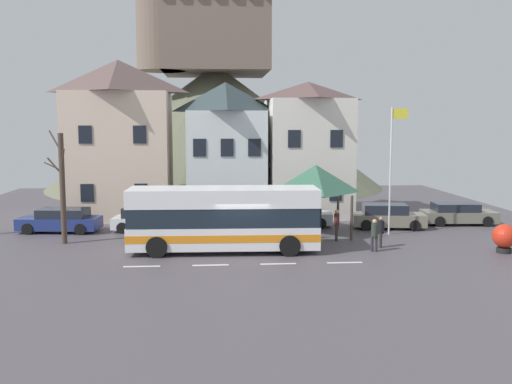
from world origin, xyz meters
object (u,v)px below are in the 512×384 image
townhouse_00 (120,140)px  townhouse_01 (226,149)px  flagpole (392,162)px  transit_bus (224,219)px  parked_car_02 (61,220)px  pedestrian_01 (381,230)px  hilltop_castle (215,120)px  public_bench (304,222)px  pedestrian_00 (374,233)px  parked_car_00 (387,217)px  parked_car_04 (297,215)px  bus_shelter (316,179)px  harbour_buoy (504,237)px  townhouse_02 (308,149)px  parked_car_03 (148,219)px  pedestrian_02 (300,224)px  bare_tree_01 (62,187)px  parked_car_01 (458,214)px  pedestrian_03 (337,223)px

townhouse_00 → townhouse_01: townhouse_00 is taller
flagpole → transit_bus: bearing=-159.0°
parked_car_02 → pedestrian_01: 18.03m
townhouse_01 → hilltop_castle: (-0.58, 18.99, 2.11)m
pedestrian_01 → public_bench: 6.06m
townhouse_00 → pedestrian_00: townhouse_00 is taller
parked_car_00 → parked_car_02: parked_car_00 is taller
public_bench → pedestrian_01: bearing=-59.8°
parked_car_04 → hilltop_castle: bearing=108.3°
bus_shelter → harbour_buoy: bearing=-32.3°
townhouse_02 → hilltop_castle: (-6.14, 19.16, 2.09)m
public_bench → parked_car_03: bearing=178.5°
parked_car_00 → pedestrian_01: pedestrian_01 is taller
townhouse_00 → pedestrian_02: (10.74, -8.51, -4.31)m
townhouse_01 → flagpole: 11.91m
hilltop_castle → flagpole: size_ratio=4.66×
townhouse_00 → pedestrian_02: bearing=-38.4°
parked_car_00 → bare_tree_01: bare_tree_01 is taller
townhouse_00 → parked_car_01: bearing=-11.7°
parked_car_00 → bus_shelter: bearing=-152.3°
pedestrian_03 → parked_car_03: bearing=161.0°
hilltop_castle → pedestrian_03: size_ratio=19.83×
parked_car_02 → pedestrian_00: (16.56, -6.46, 0.24)m
public_bench → flagpole: bearing=-21.8°
pedestrian_02 → flagpole: 6.33m
townhouse_01 → parked_car_03: townhouse_01 is taller
parked_car_02 → pedestrian_00: bearing=165.0°
townhouse_00 → townhouse_01: size_ratio=1.15×
parked_car_04 → pedestrian_01: 7.22m
parked_car_00 → pedestrian_00: (-2.55, -6.13, 0.20)m
parked_car_01 → parked_car_04: 10.06m
transit_bus → flagpole: flagpole is taller
townhouse_00 → harbour_buoy: bearing=-31.6°
public_bench → harbour_buoy: size_ratio=1.14×
public_bench → pedestrian_03: bearing=-69.9°
townhouse_00 → pedestrian_00: 18.58m
transit_bus → parked_car_04: transit_bus is taller
parked_car_01 → harbour_buoy: (-1.17, -7.95, 0.12)m
flagpole → bare_tree_01: size_ratio=1.21×
parked_car_01 → hilltop_castle: bearing=126.2°
hilltop_castle → parked_car_03: 25.70m
parked_car_03 → flagpole: size_ratio=0.60×
transit_bus → parked_car_04: size_ratio=2.16×
parked_car_01 → townhouse_00: bearing=172.6°
parked_car_04 → pedestrian_01: pedestrian_01 is taller
parked_car_01 → pedestrian_02: pedestrian_02 is taller
townhouse_01 → pedestrian_03: townhouse_01 is taller
transit_bus → pedestrian_01: 7.90m
parked_car_00 → pedestrian_03: pedestrian_03 is taller
transit_bus → bus_shelter: size_ratio=2.35×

